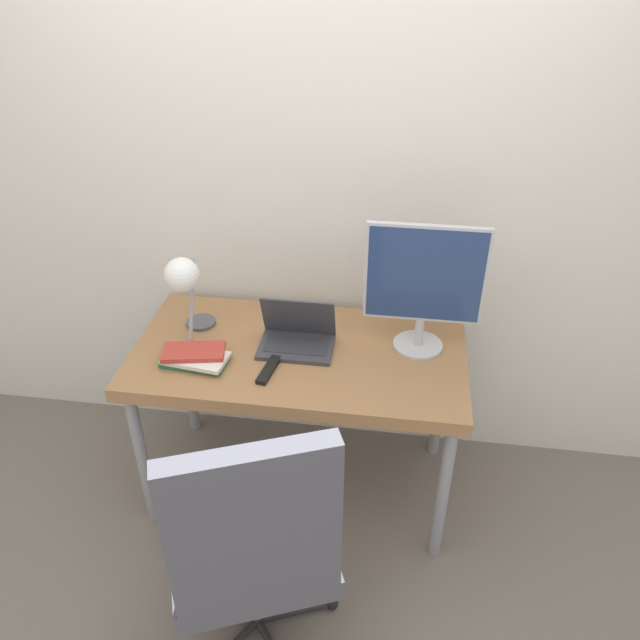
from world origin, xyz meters
name	(u,v)px	position (x,y,z in m)	size (l,w,h in m)	color
ground_plane	(288,544)	(0.00, 0.00, 0.00)	(12.00, 12.00, 0.00)	#70665B
wall_back	(314,192)	(0.00, 0.79, 1.30)	(8.00, 0.05, 2.60)	silver
desk	(299,364)	(0.00, 0.36, 0.71)	(1.37, 0.72, 0.78)	#996B42
laptop	(297,337)	(-0.01, 0.39, 0.82)	(0.30, 0.21, 0.21)	#38383D
monitor	(424,282)	(0.48, 0.46, 1.08)	(0.47, 0.21, 0.54)	#B7B7BC
desk_lamp	(184,280)	(-0.46, 0.36, 1.07)	(0.14, 0.28, 0.39)	#4C4C51
office_chair	(252,542)	(-0.01, -0.46, 0.61)	(0.68, 0.66, 1.12)	black
book_stack	(195,357)	(-0.40, 0.22, 0.81)	(0.28, 0.18, 0.06)	#286B47
tv_remote	(269,370)	(-0.09, 0.20, 0.79)	(0.07, 0.18, 0.02)	black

